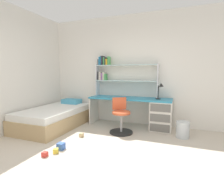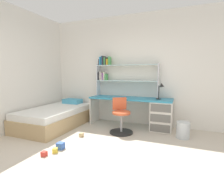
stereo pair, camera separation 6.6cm
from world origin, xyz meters
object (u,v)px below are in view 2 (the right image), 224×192
Objects in this scene: bed_platform at (56,117)px; waste_bin at (183,130)px; toy_block_yellow_2 at (55,150)px; desk_lamp at (161,89)px; toy_block_natural_3 at (81,135)px; swivel_chair at (121,119)px; toy_block_red_0 at (44,154)px; bookshelf_hutch at (117,72)px; desk at (152,112)px; toy_block_blue_1 at (60,146)px.

waste_bin is at bearing 5.72° from bed_platform.
waste_bin is 4.28× the size of toy_block_yellow_2.
desk_lamp reaches higher than toy_block_natural_3.
swivel_chair is 1.31m from waste_bin.
toy_block_natural_3 is at bearing -159.96° from waste_bin.
toy_block_natural_3 is (0.09, 0.97, -0.00)m from toy_block_red_0.
desk_lamp is at bearing -9.50° from bookshelf_hutch.
desk is 2.32m from toy_block_yellow_2.
toy_block_red_0 is 0.98m from toy_block_natural_3.
toy_block_blue_1 is at bearing -100.12° from bookshelf_hutch.
desk_lamp reaches higher than toy_block_yellow_2.
bookshelf_hutch is 20.38× the size of toy_block_yellow_2.
desk is 1.25× the size of bookshelf_hutch.
toy_block_blue_1 reaches higher than toy_block_red_0.
waste_bin is at bearing 39.38° from toy_block_red_0.
bed_platform is 5.72× the size of waste_bin.
desk is 26.25× the size of toy_block_natural_3.
toy_block_yellow_2 is (0.08, 0.16, 0.00)m from toy_block_red_0.
bookshelf_hutch is 1.30m from swivel_chair.
swivel_chair is at bearing -173.12° from waste_bin.
toy_block_natural_3 is (-1.27, -1.10, -0.37)m from desk.
desk is at bearing 171.94° from desk_lamp.
waste_bin reaches higher than toy_block_yellow_2.
desk is 1.34m from bookshelf_hutch.
toy_block_red_0 is 1.01× the size of toy_block_natural_3.
toy_block_red_0 is 0.68× the size of toy_block_blue_1.
bookshelf_hutch is at bearing 170.19° from desk.
toy_block_yellow_2 is at bearing -99.09° from bookshelf_hutch.
toy_block_blue_1 is 1.45× the size of toy_block_yellow_2.
waste_bin is at bearing 37.73° from toy_block_yellow_2.
toy_block_yellow_2 is at bearing -51.40° from bed_platform.
desk_lamp is 1.01m from waste_bin.
swivel_chair reaches higher than toy_block_blue_1.
desk is 1.04× the size of bed_platform.
waste_bin is (1.29, 0.16, -0.13)m from swivel_chair.
swivel_chair is at bearing -147.56° from desk_lamp.
toy_block_red_0 is at bearing -117.29° from toy_block_yellow_2.
desk reaches higher than toy_block_yellow_2.
desk is 2.50m from toy_block_red_0.
toy_block_yellow_2 is 1.03× the size of toy_block_natural_3.
waste_bin is at bearing -28.32° from desk.
bookshelf_hutch is at bearing 117.07° from swivel_chair.
swivel_chair is (0.36, -0.70, -1.04)m from bookshelf_hutch.
desk_lamp is 0.49× the size of swivel_chair.
bed_platform is at bearing 132.07° from toy_block_blue_1.
toy_block_red_0 is (0.90, -1.39, -0.20)m from bed_platform.
bed_platform is at bearing -174.28° from waste_bin.
toy_block_yellow_2 is (-0.33, -2.07, -1.31)m from bookshelf_hutch.
swivel_chair is (-0.59, -0.53, -0.11)m from desk.
waste_bin is 2.50m from toy_block_yellow_2.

